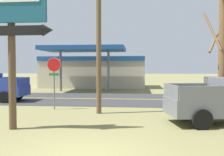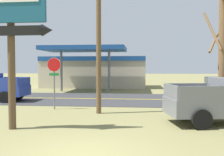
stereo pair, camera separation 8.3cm
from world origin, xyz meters
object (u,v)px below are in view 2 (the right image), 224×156
Objects in this scene: motel_sign at (11,12)px; gas_station at (95,71)px; bare_tree at (223,51)px; car_tan_near_lane at (222,87)px; stop_sign at (54,74)px; utility_pole at (99,20)px.

motel_sign reaches higher than gas_station.
motel_sign is at bearing -88.53° from gas_station.
motel_sign is 1.08× the size of bare_tree.
motel_sign is 1.57× the size of car_tan_near_lane.
motel_sign reaches higher than car_tan_near_lane.
bare_tree is 1.46× the size of car_tan_near_lane.
motel_sign is 5.62m from stop_sign.
motel_sign is at bearing -132.85° from car_tan_near_lane.
motel_sign is 9.86m from bare_tree.
stop_sign is 9.07m from bare_tree.
gas_station is 2.86× the size of car_tan_near_lane.
stop_sign is 0.25× the size of gas_station.
gas_station is at bearing 91.92° from stop_sign.
car_tan_near_lane is at bearing 32.32° from stop_sign.
motel_sign is at bearing -90.05° from stop_sign.
utility_pole reaches higher than bare_tree.
stop_sign is at bearing 173.19° from bare_tree.
motel_sign reaches higher than bare_tree.
bare_tree is (8.93, 3.97, -1.32)m from motel_sign.
gas_station is (-0.56, 21.86, -2.57)m from motel_sign.
utility_pole reaches higher than gas_station.
bare_tree is at bearing -106.08° from car_tan_near_lane.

